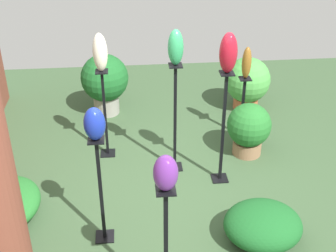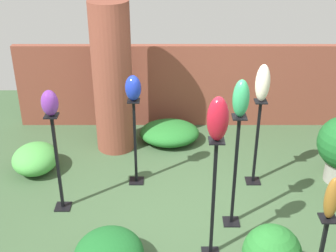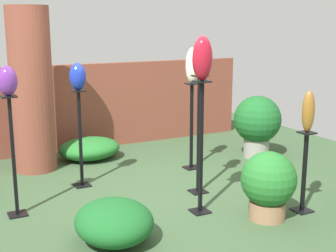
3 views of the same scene
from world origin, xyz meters
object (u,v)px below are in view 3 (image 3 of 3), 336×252
art_vase_bronze (308,111)px  art_vase_jade (200,57)px  art_vase_violet (8,81)px  potted_plant_front_left (268,183)px  pedestal_ruby (201,153)px  potted_plant_front_right (257,122)px  pedestal_bronze (304,176)px  art_vase_ivory (192,65)px  pedestal_cobalt (80,143)px  art_vase_ruby (202,58)px  brick_pillar (32,90)px  pedestal_violet (14,162)px  pedestal_jade (199,140)px  pedestal_ivory (191,130)px  art_vase_cobalt (78,77)px

art_vase_bronze → art_vase_jade: 1.39m
art_vase_violet → potted_plant_front_left: size_ratio=0.42×
pedestal_ruby → potted_plant_front_right: pedestal_ruby is taller
pedestal_bronze → art_vase_ivory: art_vase_ivory is taller
pedestal_cobalt → art_vase_ivory: art_vase_ivory is taller
art_vase_ruby → potted_plant_front_right: bearing=37.6°
art_vase_ivory → art_vase_ruby: size_ratio=1.05×
pedestal_bronze → pedestal_ruby: bearing=154.2°
potted_plant_front_left → potted_plant_front_right: bearing=55.2°
brick_pillar → pedestal_cobalt: bearing=-68.9°
pedestal_cobalt → art_vase_jade: size_ratio=2.91×
art_vase_ruby → art_vase_jade: bearing=61.2°
brick_pillar → art_vase_ivory: (2.02, -0.99, 0.34)m
potted_plant_front_left → pedestal_cobalt: bearing=127.6°
brick_pillar → pedestal_violet: 1.75m
pedestal_violet → art_vase_bronze: size_ratio=2.93×
pedestal_bronze → potted_plant_front_right: 2.17m
pedestal_cobalt → art_vase_jade: art_vase_jade is taller
potted_plant_front_right → pedestal_ruby: bearing=-142.4°
brick_pillar → potted_plant_front_left: size_ratio=3.09×
art_vase_bronze → art_vase_jade: (-0.74, 1.05, 0.54)m
brick_pillar → art_vase_violet: size_ratio=7.34×
brick_pillar → pedestal_bronze: bearing=-51.3°
brick_pillar → art_vase_ruby: bearing=-61.7°
art_vase_ivory → art_vase_violet: (-2.55, -0.59, -0.00)m
art_vase_violet → art_vase_jade: size_ratio=0.73×
pedestal_cobalt → art_vase_ruby: 2.05m
pedestal_bronze → art_vase_ruby: bearing=154.2°
pedestal_bronze → art_vase_jade: art_vase_jade is taller
pedestal_ruby → art_vase_violet: (-1.84, 0.85, 0.80)m
art_vase_ivory → pedestal_jade: bearing=-114.8°
art_vase_violet → potted_plant_front_left: bearing=-29.1°
art_vase_ruby → pedestal_bronze: bearing=-25.8°
pedestal_bronze → art_vase_jade: 1.81m
pedestal_cobalt → art_vase_ruby: art_vase_ruby is taller
pedestal_ivory → art_vase_bronze: art_vase_bronze is taller
pedestal_violet → pedestal_jade: size_ratio=0.91×
pedestal_jade → potted_plant_front_right: size_ratio=1.51×
pedestal_ivory → potted_plant_front_left: 1.93m
pedestal_jade → potted_plant_front_right: 1.87m
pedestal_violet → art_vase_jade: (2.14, -0.30, 1.07)m
brick_pillar → pedestal_jade: brick_pillar is taller
pedestal_cobalt → art_vase_bronze: bearing=-44.7°
art_vase_bronze → pedestal_ruby: bearing=154.2°
art_vase_cobalt → art_vase_ivory: bearing=-0.1°
art_vase_ruby → pedestal_ruby: bearing=0.0°
art_vase_jade → potted_plant_front_right: size_ratio=0.44×
art_vase_jade → art_vase_bronze: bearing=-54.9°
pedestal_bronze → art_vase_cobalt: bearing=135.3°
pedestal_bronze → potted_plant_front_left: bearing=177.5°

